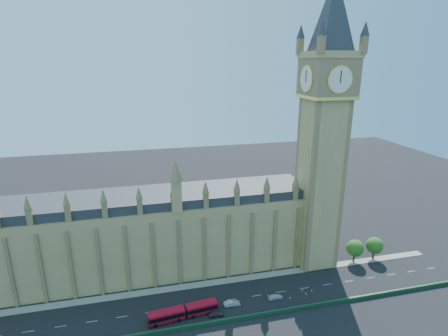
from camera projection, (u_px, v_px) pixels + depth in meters
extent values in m
plane|color=black|center=(218.00, 302.00, 104.66)|extent=(400.00, 400.00, 0.00)
cube|color=tan|center=(130.00, 239.00, 115.91)|extent=(120.00, 20.00, 25.00)
cube|color=#2D3035|center=(127.00, 200.00, 111.84)|extent=(120.00, 18.00, 3.00)
cube|color=tan|center=(319.00, 185.00, 117.77)|extent=(12.00, 12.00, 58.00)
cube|color=olive|center=(328.00, 78.00, 107.60)|extent=(14.00, 14.00, 12.00)
cylinder|color=silver|center=(340.00, 80.00, 100.95)|extent=(7.20, 0.30, 7.20)
cube|color=tan|center=(330.00, 55.00, 105.57)|extent=(14.50, 14.50, 2.00)
cube|color=#1E4C2D|center=(226.00, 321.00, 96.12)|extent=(160.00, 0.60, 1.20)
cube|color=gray|center=(212.00, 283.00, 113.48)|extent=(160.00, 3.00, 0.16)
cylinder|color=#382619|center=(354.00, 257.00, 125.02)|extent=(0.70, 0.70, 4.00)
sphere|color=#195115|center=(355.00, 248.00, 124.00)|extent=(6.00, 6.00, 6.00)
sphere|color=#195115|center=(357.00, 246.00, 124.29)|extent=(4.38, 4.38, 4.38)
cylinder|color=#382619|center=(373.00, 254.00, 126.81)|extent=(0.70, 0.70, 4.00)
sphere|color=#195115|center=(375.00, 245.00, 125.79)|extent=(6.00, 6.00, 6.00)
sphere|color=#195115|center=(376.00, 243.00, 126.07)|extent=(4.38, 4.38, 4.38)
cube|color=#B40C21|center=(166.00, 316.00, 96.26)|extent=(10.19, 3.76, 3.32)
cube|color=#B40C21|center=(201.00, 308.00, 99.44)|extent=(9.09, 3.64, 3.32)
cube|color=black|center=(166.00, 315.00, 96.14)|extent=(10.24, 3.81, 1.26)
cube|color=black|center=(201.00, 307.00, 99.33)|extent=(9.14, 3.70, 1.26)
cylinder|color=black|center=(183.00, 313.00, 97.81)|extent=(1.13, 2.73, 2.66)
cylinder|color=black|center=(156.00, 326.00, 94.32)|extent=(1.13, 0.44, 1.11)
cylinder|color=black|center=(154.00, 319.00, 96.82)|extent=(1.13, 0.44, 1.11)
cylinder|color=black|center=(179.00, 320.00, 96.34)|extent=(1.13, 0.44, 1.11)
cylinder|color=black|center=(177.00, 314.00, 98.84)|extent=(1.13, 0.44, 1.11)
cylinder|color=black|center=(193.00, 317.00, 97.62)|extent=(1.13, 0.44, 1.11)
cylinder|color=black|center=(191.00, 310.00, 100.12)|extent=(1.13, 0.44, 1.11)
cylinder|color=black|center=(212.00, 312.00, 99.41)|extent=(1.13, 0.44, 1.11)
cylinder|color=black|center=(210.00, 306.00, 101.91)|extent=(1.13, 0.44, 1.11)
imported|color=#383C3F|center=(216.00, 314.00, 98.55)|extent=(4.31, 1.94, 1.44)
imported|color=#B3B5BC|center=(232.00, 303.00, 102.82)|extent=(4.81, 1.68, 1.58)
imported|color=silver|center=(275.00, 297.00, 105.77)|extent=(4.64, 1.95, 1.34)
cube|color=black|center=(302.00, 291.00, 109.43)|extent=(0.42, 0.42, 0.04)
cone|color=#FF410D|center=(302.00, 290.00, 109.34)|extent=(0.46, 0.46, 0.66)
cylinder|color=white|center=(302.00, 290.00, 109.32)|extent=(0.32, 0.32, 0.11)
cube|color=black|center=(290.00, 299.00, 105.87)|extent=(0.45, 0.45, 0.04)
cone|color=#FB460D|center=(290.00, 298.00, 105.78)|extent=(0.50, 0.50, 0.67)
cylinder|color=white|center=(290.00, 298.00, 105.75)|extent=(0.33, 0.33, 0.11)
cube|color=black|center=(306.00, 295.00, 107.75)|extent=(0.37, 0.37, 0.04)
cone|color=#FF5F0D|center=(306.00, 294.00, 107.67)|extent=(0.41, 0.41, 0.63)
cylinder|color=white|center=(306.00, 294.00, 107.64)|extent=(0.31, 0.31, 0.11)
cube|color=black|center=(312.00, 292.00, 109.02)|extent=(0.55, 0.55, 0.04)
cone|color=#FF3B0D|center=(312.00, 291.00, 108.92)|extent=(0.61, 0.61, 0.75)
cylinder|color=white|center=(312.00, 291.00, 108.89)|extent=(0.36, 0.36, 0.13)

